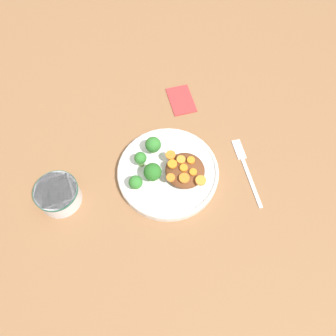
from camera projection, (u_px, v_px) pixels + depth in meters
name	position (u px, v px, depth m)	size (l,w,h in m)	color
ground_plane	(168.00, 174.00, 0.88)	(4.00, 4.00, 0.00)	#8C603D
plate	(168.00, 172.00, 0.87)	(0.27, 0.27, 0.03)	silver
dip_bowl	(58.00, 194.00, 0.82)	(0.11, 0.11, 0.06)	silver
stew_mound	(185.00, 170.00, 0.84)	(0.10, 0.10, 0.03)	brown
broccoli_floret_0	(141.00, 159.00, 0.84)	(0.03, 0.03, 0.05)	#759E51
broccoli_floret_1	(153.00, 172.00, 0.82)	(0.05, 0.05, 0.06)	#759E51
broccoli_floret_2	(136.00, 182.00, 0.81)	(0.04, 0.04, 0.05)	#7FA85B
broccoli_floret_3	(153.00, 145.00, 0.86)	(0.04, 0.04, 0.05)	#759E51
carrot_slice_0	(191.00, 160.00, 0.83)	(0.02, 0.02, 0.01)	orange
carrot_slice_1	(184.00, 168.00, 0.82)	(0.02, 0.02, 0.01)	orange
carrot_slice_2	(184.00, 178.00, 0.81)	(0.03, 0.03, 0.01)	orange
carrot_slice_3	(171.00, 178.00, 0.81)	(0.02, 0.02, 0.01)	orange
carrot_slice_4	(181.00, 160.00, 0.83)	(0.02, 0.02, 0.01)	orange
carrot_slice_5	(172.00, 166.00, 0.82)	(0.02, 0.02, 0.01)	orange
carrot_slice_6	(193.00, 172.00, 0.82)	(0.02, 0.02, 0.01)	orange
carrot_slice_7	(171.00, 155.00, 0.84)	(0.03, 0.03, 0.01)	orange
carrot_slice_8	(201.00, 180.00, 0.80)	(0.03, 0.03, 0.01)	orange
fork	(245.00, 165.00, 0.89)	(0.21, 0.07, 0.01)	silver
napkin	(181.00, 100.00, 0.99)	(0.12, 0.10, 0.01)	#B73333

